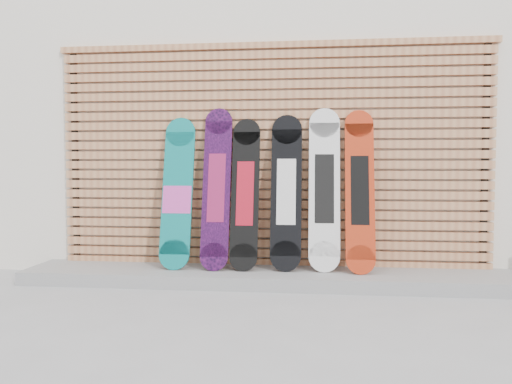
# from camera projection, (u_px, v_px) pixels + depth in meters

# --- Properties ---
(ground) EXTENTS (80.00, 80.00, 0.00)m
(ground) POSITION_uv_depth(u_px,v_px,m) (280.00, 304.00, 3.97)
(ground) COLOR #9B9B9E
(ground) RESTS_ON ground
(building) EXTENTS (12.00, 5.00, 3.60)m
(building) POSITION_uv_depth(u_px,v_px,m) (329.00, 118.00, 7.29)
(building) COLOR silver
(building) RESTS_ON ground
(concrete_step) EXTENTS (4.60, 0.70, 0.12)m
(concrete_step) POSITION_uv_depth(u_px,v_px,m) (268.00, 277.00, 4.66)
(concrete_step) COLOR gray
(concrete_step) RESTS_ON ground
(slat_wall) EXTENTS (4.26, 0.08, 2.29)m
(slat_wall) POSITION_uv_depth(u_px,v_px,m) (271.00, 154.00, 4.88)
(slat_wall) COLOR #B8764C
(slat_wall) RESTS_ON ground
(snowboard_0) EXTENTS (0.29, 0.36, 1.45)m
(snowboard_0) POSITION_uv_depth(u_px,v_px,m) (177.00, 193.00, 4.79)
(snowboard_0) COLOR #0C7878
(snowboard_0) RESTS_ON concrete_step
(snowboard_1) EXTENTS (0.26, 0.37, 1.54)m
(snowboard_1) POSITION_uv_depth(u_px,v_px,m) (217.00, 188.00, 4.75)
(snowboard_1) COLOR black
(snowboard_1) RESTS_ON concrete_step
(snowboard_2) EXTENTS (0.26, 0.35, 1.44)m
(snowboard_2) POSITION_uv_depth(u_px,v_px,m) (245.00, 193.00, 4.73)
(snowboard_2) COLOR black
(snowboard_2) RESTS_ON concrete_step
(snowboard_3) EXTENTS (0.29, 0.33, 1.47)m
(snowboard_3) POSITION_uv_depth(u_px,v_px,m) (286.00, 192.00, 4.70)
(snowboard_3) COLOR black
(snowboard_3) RESTS_ON concrete_step
(snowboard_4) EXTENTS (0.29, 0.31, 1.53)m
(snowboard_4) POSITION_uv_depth(u_px,v_px,m) (324.00, 189.00, 4.67)
(snowboard_4) COLOR white
(snowboard_4) RESTS_ON concrete_step
(snowboard_5) EXTENTS (0.27, 0.37, 1.51)m
(snowboard_5) POSITION_uv_depth(u_px,v_px,m) (360.00, 190.00, 4.60)
(snowboard_5) COLOR #B72F13
(snowboard_5) RESTS_ON concrete_step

